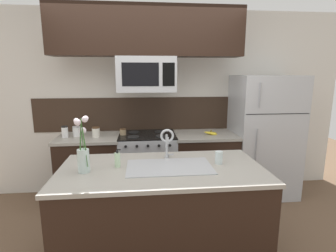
# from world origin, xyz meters

# --- Properties ---
(ground_plane) EXTENTS (10.00, 10.00, 0.00)m
(ground_plane) POSITION_xyz_m (0.00, 0.00, 0.00)
(ground_plane) COLOR brown
(rear_partition) EXTENTS (5.20, 0.10, 2.60)m
(rear_partition) POSITION_xyz_m (0.30, 1.28, 1.30)
(rear_partition) COLOR silver
(rear_partition) RESTS_ON ground
(splash_band) EXTENTS (3.18, 0.01, 0.48)m
(splash_band) POSITION_xyz_m (0.00, 1.22, 1.15)
(splash_band) COLOR #332319
(splash_band) RESTS_ON rear_partition
(back_counter_left) EXTENTS (0.82, 0.65, 0.91)m
(back_counter_left) POSITION_xyz_m (-0.78, 0.90, 0.46)
(back_counter_left) COLOR black
(back_counter_left) RESTS_ON ground
(back_counter_right) EXTENTS (0.86, 0.65, 0.91)m
(back_counter_right) POSITION_xyz_m (0.80, 0.90, 0.46)
(back_counter_right) COLOR black
(back_counter_right) RESTS_ON ground
(stove_range) EXTENTS (0.76, 0.64, 0.93)m
(stove_range) POSITION_xyz_m (0.00, 0.90, 0.46)
(stove_range) COLOR #B7BABF
(stove_range) RESTS_ON ground
(microwave) EXTENTS (0.74, 0.40, 0.44)m
(microwave) POSITION_xyz_m (0.00, 0.88, 1.72)
(microwave) COLOR #B7BABF
(upper_cabinet_band) EXTENTS (2.38, 0.34, 0.60)m
(upper_cabinet_band) POSITION_xyz_m (0.02, 0.85, 2.24)
(upper_cabinet_band) COLOR black
(refrigerator) EXTENTS (0.87, 0.74, 1.71)m
(refrigerator) POSITION_xyz_m (1.65, 0.92, 0.85)
(refrigerator) COLOR #B7BABF
(refrigerator) RESTS_ON ground
(storage_jar_tall) EXTENTS (0.08, 0.08, 0.15)m
(storage_jar_tall) POSITION_xyz_m (-1.07, 0.89, 0.99)
(storage_jar_tall) COLOR silver
(storage_jar_tall) RESTS_ON back_counter_left
(storage_jar_medium) EXTENTS (0.11, 0.11, 0.13)m
(storage_jar_medium) POSITION_xyz_m (-0.93, 0.93, 0.98)
(storage_jar_medium) COLOR silver
(storage_jar_medium) RESTS_ON back_counter_left
(storage_jar_short) EXTENTS (0.10, 0.10, 0.13)m
(storage_jar_short) POSITION_xyz_m (-0.67, 0.87, 0.98)
(storage_jar_short) COLOR silver
(storage_jar_short) RESTS_ON back_counter_left
(storage_jar_squat) EXTENTS (0.09, 0.09, 0.10)m
(storage_jar_squat) POSITION_xyz_m (-0.32, 0.90, 0.96)
(storage_jar_squat) COLOR #997F5B
(storage_jar_squat) RESTS_ON back_counter_left
(banana_bunch) EXTENTS (0.19, 0.13, 0.08)m
(banana_bunch) POSITION_xyz_m (0.87, 0.84, 0.93)
(banana_bunch) COLOR yellow
(banana_bunch) RESTS_ON back_counter_right
(island_counter) EXTENTS (1.82, 0.92, 0.91)m
(island_counter) POSITION_xyz_m (0.10, -0.35, 0.46)
(island_counter) COLOR black
(island_counter) RESTS_ON ground
(kitchen_sink) EXTENTS (0.76, 0.44, 0.16)m
(kitchen_sink) POSITION_xyz_m (0.17, -0.35, 0.84)
(kitchen_sink) COLOR #ADAFB5
(kitchen_sink) RESTS_ON island_counter
(sink_faucet) EXTENTS (0.14, 0.14, 0.31)m
(sink_faucet) POSITION_xyz_m (0.17, -0.13, 1.11)
(sink_faucet) COLOR #B7BABF
(sink_faucet) RESTS_ON island_counter
(dish_soap_bottle) EXTENTS (0.06, 0.05, 0.16)m
(dish_soap_bottle) POSITION_xyz_m (-0.29, -0.29, 0.98)
(dish_soap_bottle) COLOR beige
(dish_soap_bottle) RESTS_ON island_counter
(drinking_glass) EXTENTS (0.07, 0.07, 0.12)m
(drinking_glass) POSITION_xyz_m (0.64, -0.30, 0.97)
(drinking_glass) COLOR silver
(drinking_glass) RESTS_ON island_counter
(flower_vase) EXTENTS (0.13, 0.14, 0.49)m
(flower_vase) POSITION_xyz_m (-0.56, -0.39, 1.07)
(flower_vase) COLOR silver
(flower_vase) RESTS_ON island_counter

